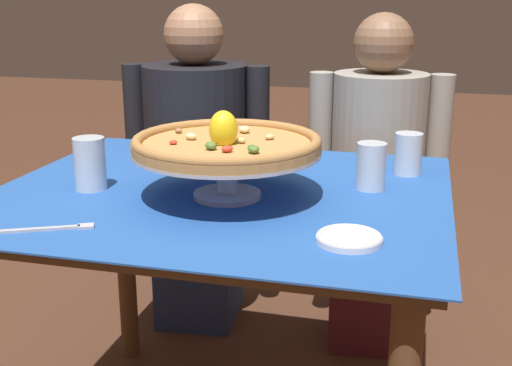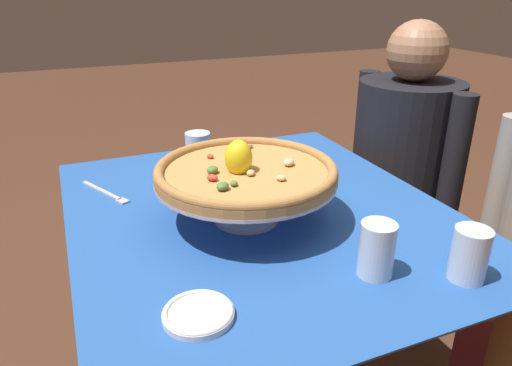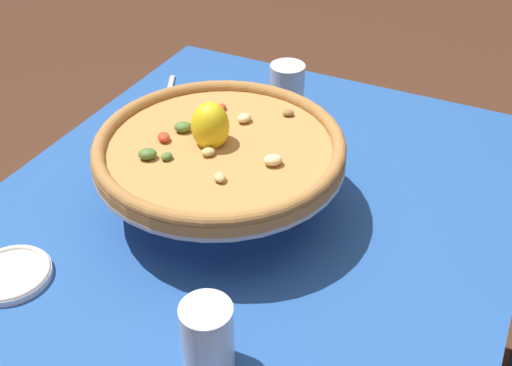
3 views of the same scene
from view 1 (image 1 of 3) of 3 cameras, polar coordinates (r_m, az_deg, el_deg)
name	(u,v)px [view 1 (image 1 of 3)]	position (r m, az deg, el deg)	size (l,w,h in m)	color
dining_table	(222,235)	(1.62, -3.01, -4.57)	(1.09, 0.94, 0.75)	brown
pizza_stand	(227,161)	(1.51, -2.57, 1.95)	(0.44, 0.44, 0.11)	#B7B7C1
pizza	(227,142)	(1.50, -2.60, 3.57)	(0.44, 0.44, 0.10)	#BC8447
water_glass_side_left	(90,167)	(1.63, -14.34, 1.35)	(0.08, 0.08, 0.13)	silver
water_glass_side_right	(371,169)	(1.61, 10.04, 1.18)	(0.07, 0.07, 0.12)	silver
water_glass_back_right	(408,157)	(1.76, 13.19, 2.26)	(0.07, 0.07, 0.11)	silver
side_plate	(349,238)	(1.27, 8.17, -4.80)	(0.13, 0.13, 0.02)	white
dinner_fork	(47,229)	(1.39, -17.85, -3.85)	(0.20, 0.11, 0.01)	#B7B7C1
diner_left	(197,171)	(2.39, -5.18, 1.04)	(0.53, 0.41, 1.18)	navy
diner_right	(375,194)	(2.28, 10.42, -0.99)	(0.47, 0.35, 1.15)	maroon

